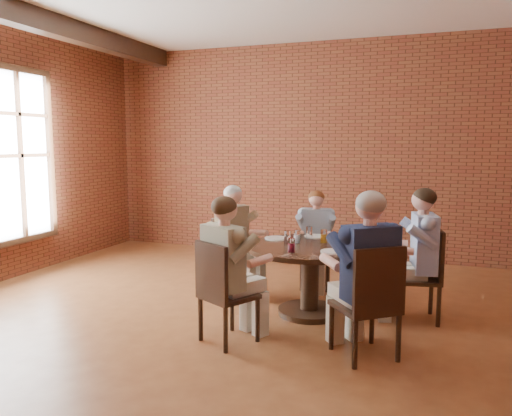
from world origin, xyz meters
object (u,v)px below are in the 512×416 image
(diner_c, at_px, (236,240))
(chair_e, at_px, (371,299))
(diner_a, at_px, (417,255))
(chair_c, at_px, (231,252))
(diner_d, at_px, (229,270))
(chair_d, at_px, (221,289))
(chair_b, at_px, (316,249))
(smartphone, at_px, (346,254))
(diner_b, at_px, (316,240))
(dining_table, at_px, (310,266))
(chair_a, at_px, (426,271))
(diner_e, at_px, (366,275))

(diner_c, bearing_deg, chair_e, -105.37)
(diner_a, distance_m, chair_c, 2.18)
(diner_a, height_order, diner_d, diner_a)
(chair_d, distance_m, diner_d, 0.18)
(chair_b, xyz_separation_m, smartphone, (0.60, -1.35, 0.27))
(smartphone, bearing_deg, chair_c, 133.52)
(chair_b, xyz_separation_m, chair_d, (-0.40, -2.09, 0.03))
(chair_b, relative_size, diner_b, 0.72)
(chair_c, distance_m, chair_d, 1.58)
(dining_table, bearing_deg, chair_a, 11.20)
(diner_e, bearing_deg, diner_b, -103.64)
(diner_c, xyz_separation_m, chair_e, (1.76, -1.36, -0.13))
(chair_b, distance_m, chair_e, 2.20)
(diner_d, bearing_deg, chair_a, -116.01)
(diner_d, bearing_deg, diner_a, -114.95)
(chair_b, relative_size, chair_c, 0.95)
(diner_b, bearing_deg, smartphone, -74.91)
(diner_e, height_order, smartphone, diner_e)
(dining_table, distance_m, smartphone, 0.57)
(chair_b, distance_m, diner_c, 1.06)
(chair_b, height_order, chair_c, chair_c)
(diner_a, xyz_separation_m, chair_c, (-2.16, 0.24, -0.18))
(chair_c, bearing_deg, chair_d, -138.37)
(chair_a, height_order, diner_c, diner_c)
(dining_table, relative_size, diner_b, 1.09)
(diner_e, distance_m, smartphone, 0.63)
(diner_c, bearing_deg, chair_b, -30.59)
(chair_c, distance_m, smartphone, 1.71)
(diner_c, relative_size, diner_e, 0.92)
(chair_e, bearing_deg, diner_d, -37.43)
(diner_a, distance_m, chair_b, 1.51)
(chair_b, height_order, diner_b, diner_b)
(diner_a, bearing_deg, smartphone, -62.76)
(diner_a, bearing_deg, diner_d, -64.83)
(chair_a, height_order, chair_c, chair_a)
(dining_table, height_order, smartphone, smartphone)
(chair_b, distance_m, diner_e, 2.11)
(chair_b, height_order, chair_d, chair_d)
(chair_e, bearing_deg, dining_table, -90.00)
(diner_a, bearing_deg, diner_c, -106.85)
(diner_b, xyz_separation_m, chair_e, (0.91, -1.93, -0.08))
(chair_b, relative_size, diner_c, 0.67)
(diner_a, xyz_separation_m, diner_e, (-0.38, -1.08, 0.03))
(dining_table, distance_m, chair_c, 1.18)
(dining_table, distance_m, diner_a, 1.10)
(chair_c, bearing_deg, diner_b, -37.80)
(diner_d, xyz_separation_m, diner_e, (1.21, 0.10, 0.04))
(dining_table, bearing_deg, diner_e, -51.72)
(dining_table, distance_m, diner_d, 1.11)
(chair_a, relative_size, chair_d, 1.01)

